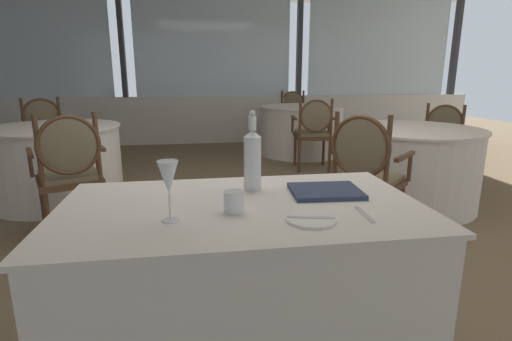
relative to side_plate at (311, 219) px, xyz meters
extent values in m
plane|color=#756047|center=(-0.02, 1.55, -0.77)|extent=(15.45, 15.45, 0.00)
cube|color=silver|center=(-0.02, 6.01, -0.34)|extent=(9.96, 0.12, 0.85)
cube|color=silver|center=(-3.14, 6.03, 0.99)|extent=(2.75, 0.02, 1.81)
cube|color=silver|center=(-0.02, 6.03, 0.99)|extent=(2.75, 0.02, 1.81)
cube|color=#333338|center=(-1.58, 6.01, 0.99)|extent=(0.08, 0.14, 1.81)
cube|color=silver|center=(3.10, 6.03, 0.99)|extent=(2.75, 0.02, 1.81)
cube|color=#333338|center=(1.54, 6.01, 0.99)|extent=(0.08, 0.14, 1.81)
cube|color=#333338|center=(4.66, 6.01, 0.99)|extent=(0.08, 0.14, 1.81)
cube|color=white|center=(-0.23, 0.21, -0.02)|extent=(1.47, 0.85, 0.02)
cube|color=white|center=(-0.23, 0.21, -0.40)|extent=(1.42, 0.82, 0.74)
cylinder|color=white|center=(0.00, 0.00, 0.00)|extent=(0.18, 0.18, 0.01)
cube|color=silver|center=(0.00, 0.00, 0.01)|extent=(0.17, 0.06, 0.00)
cube|color=silver|center=(0.22, 0.02, 0.00)|extent=(0.02, 0.17, 0.00)
cylinder|color=white|center=(-0.15, 0.41, 0.12)|extent=(0.08, 0.08, 0.24)
cone|color=white|center=(-0.15, 0.41, 0.25)|extent=(0.08, 0.08, 0.03)
cylinder|color=white|center=(-0.15, 0.41, 0.30)|extent=(0.04, 0.04, 0.06)
sphere|color=silver|center=(-0.15, 0.41, 0.34)|extent=(0.03, 0.03, 0.03)
cylinder|color=white|center=(-0.50, 0.07, 0.00)|extent=(0.06, 0.06, 0.00)
cylinder|color=white|center=(-0.50, 0.07, 0.05)|extent=(0.01, 0.01, 0.10)
cone|color=white|center=(-0.50, 0.07, 0.16)|extent=(0.08, 0.08, 0.12)
cylinder|color=white|center=(-0.27, 0.14, 0.04)|extent=(0.08, 0.08, 0.08)
cube|color=#2D3856|center=(0.16, 0.31, 0.01)|extent=(0.32, 0.26, 0.02)
cylinder|color=white|center=(-1.80, 2.85, -0.02)|extent=(1.28, 1.28, 0.02)
cylinder|color=white|center=(-1.80, 2.85, -0.40)|extent=(1.24, 1.24, 0.74)
cube|color=brown|center=(-2.19, 3.75, -0.33)|extent=(0.60, 0.60, 0.05)
cube|color=#75664C|center=(-2.19, 3.75, -0.29)|extent=(0.56, 0.56, 0.04)
cylinder|color=brown|center=(-1.92, 3.65, -0.56)|extent=(0.04, 0.04, 0.41)
cylinder|color=brown|center=(-2.29, 3.49, -0.56)|extent=(0.04, 0.04, 0.41)
cylinder|color=brown|center=(-2.08, 4.02, -0.56)|extent=(0.04, 0.04, 0.41)
cylinder|color=brown|center=(-2.45, 3.86, -0.56)|extent=(0.04, 0.04, 0.41)
cylinder|color=brown|center=(-2.08, 4.02, -0.05)|extent=(0.04, 0.04, 0.52)
cylinder|color=brown|center=(-2.45, 3.86, -0.05)|extent=(0.04, 0.04, 0.52)
ellipsoid|color=#75664C|center=(-2.27, 3.95, -0.02)|extent=(0.38, 0.20, 0.44)
torus|color=brown|center=(-2.27, 3.95, -0.02)|extent=(0.42, 0.21, 0.45)
cube|color=brown|center=(-1.95, 3.83, -0.09)|extent=(0.18, 0.35, 0.03)
cylinder|color=brown|center=(-1.89, 3.70, -0.20)|extent=(0.03, 0.03, 0.22)
cube|color=brown|center=(-2.41, 3.64, -0.09)|extent=(0.18, 0.35, 0.03)
cylinder|color=brown|center=(-2.35, 3.51, -0.20)|extent=(0.03, 0.03, 0.22)
cube|color=brown|center=(-1.41, 1.95, -0.33)|extent=(0.60, 0.60, 0.05)
cube|color=#75664C|center=(-1.41, 1.95, -0.28)|extent=(0.56, 0.56, 0.04)
cylinder|color=brown|center=(-1.67, 2.05, -0.56)|extent=(0.04, 0.04, 0.41)
cylinder|color=brown|center=(-1.31, 2.21, -0.56)|extent=(0.04, 0.04, 0.41)
cylinder|color=brown|center=(-1.52, 1.69, -0.56)|extent=(0.04, 0.04, 0.41)
cylinder|color=brown|center=(-1.15, 1.84, -0.56)|extent=(0.04, 0.04, 0.41)
cylinder|color=brown|center=(-1.52, 1.69, -0.04)|extent=(0.04, 0.04, 0.53)
cylinder|color=brown|center=(-1.15, 1.84, -0.04)|extent=(0.04, 0.04, 0.53)
ellipsoid|color=#75664C|center=(-1.33, 1.75, -0.01)|extent=(0.38, 0.20, 0.44)
torus|color=brown|center=(-1.33, 1.75, -0.01)|extent=(0.43, 0.21, 0.45)
cube|color=brown|center=(-1.65, 1.87, -0.08)|extent=(0.18, 0.35, 0.03)
cylinder|color=brown|center=(-1.71, 2.00, -0.19)|extent=(0.03, 0.03, 0.22)
cube|color=brown|center=(-1.19, 2.07, -0.08)|extent=(0.18, 0.35, 0.03)
cylinder|color=brown|center=(-1.25, 2.20, -0.19)|extent=(0.03, 0.03, 0.22)
cylinder|color=white|center=(1.27, 4.74, -0.02)|extent=(1.31, 1.31, 0.02)
cylinder|color=white|center=(1.27, 4.74, -0.40)|extent=(1.27, 1.27, 0.74)
cube|color=brown|center=(1.39, 5.72, -0.35)|extent=(0.51, 0.51, 0.05)
cube|color=#75664C|center=(1.39, 5.72, -0.30)|extent=(0.47, 0.47, 0.04)
cylinder|color=brown|center=(1.57, 5.50, -0.57)|extent=(0.04, 0.04, 0.40)
cylinder|color=brown|center=(1.17, 5.55, -0.57)|extent=(0.04, 0.04, 0.40)
cylinder|color=brown|center=(1.61, 5.90, -0.57)|extent=(0.04, 0.04, 0.40)
cylinder|color=brown|center=(1.22, 5.95, -0.57)|extent=(0.04, 0.04, 0.40)
cylinder|color=brown|center=(1.61, 5.90, -0.07)|extent=(0.04, 0.04, 0.50)
cylinder|color=brown|center=(1.22, 5.95, -0.07)|extent=(0.04, 0.04, 0.50)
ellipsoid|color=#75664C|center=(1.42, 5.94, -0.04)|extent=(0.39, 0.10, 0.42)
torus|color=brown|center=(1.42, 5.94, -0.04)|extent=(0.43, 0.08, 0.43)
cube|color=brown|center=(1.64, 5.67, -0.10)|extent=(0.08, 0.37, 0.03)
cylinder|color=brown|center=(1.62, 5.53, -0.21)|extent=(0.03, 0.03, 0.22)
cube|color=brown|center=(1.14, 5.73, -0.10)|extent=(0.08, 0.37, 0.03)
cylinder|color=brown|center=(1.12, 5.59, -0.21)|extent=(0.03, 0.03, 0.22)
cube|color=brown|center=(1.15, 3.75, -0.32)|extent=(0.51, 0.51, 0.05)
cube|color=#75664C|center=(1.15, 3.75, -0.28)|extent=(0.47, 0.47, 0.04)
cylinder|color=brown|center=(0.98, 3.97, -0.55)|extent=(0.04, 0.04, 0.42)
cylinder|color=brown|center=(1.37, 3.92, -0.55)|extent=(0.04, 0.04, 0.42)
cylinder|color=brown|center=(0.93, 3.57, -0.55)|extent=(0.04, 0.04, 0.42)
cylinder|color=brown|center=(1.32, 3.52, -0.55)|extent=(0.04, 0.04, 0.42)
cylinder|color=brown|center=(0.93, 3.57, -0.05)|extent=(0.04, 0.04, 0.48)
cylinder|color=brown|center=(1.32, 3.52, -0.05)|extent=(0.04, 0.04, 0.48)
ellipsoid|color=#75664C|center=(1.12, 3.53, -0.03)|extent=(0.39, 0.10, 0.41)
torus|color=brown|center=(1.12, 3.53, -0.03)|extent=(0.42, 0.08, 0.42)
cube|color=brown|center=(0.90, 3.80, -0.07)|extent=(0.08, 0.37, 0.03)
cylinder|color=brown|center=(0.92, 3.94, -0.18)|extent=(0.03, 0.03, 0.22)
cube|color=brown|center=(1.40, 3.74, -0.07)|extent=(0.08, 0.37, 0.03)
cylinder|color=brown|center=(1.42, 3.88, -0.18)|extent=(0.03, 0.03, 0.22)
cylinder|color=white|center=(1.66, 2.18, -0.02)|extent=(1.31, 1.31, 0.02)
cylinder|color=white|center=(1.66, 2.18, -0.40)|extent=(1.27, 1.27, 0.74)
cube|color=brown|center=(0.93, 1.50, -0.33)|extent=(0.65, 0.65, 0.05)
cube|color=#75664C|center=(0.93, 1.50, -0.29)|extent=(0.60, 0.60, 0.04)
cylinder|color=brown|center=(0.94, 1.78, -0.56)|extent=(0.04, 0.04, 0.41)
cylinder|color=brown|center=(1.21, 1.49, -0.56)|extent=(0.04, 0.04, 0.41)
cylinder|color=brown|center=(0.65, 1.51, -0.56)|extent=(0.04, 0.04, 0.41)
cylinder|color=brown|center=(0.92, 1.22, -0.56)|extent=(0.04, 0.04, 0.41)
cylinder|color=brown|center=(0.65, 1.51, -0.04)|extent=(0.04, 0.04, 0.54)
cylinder|color=brown|center=(0.92, 1.22, -0.04)|extent=(0.04, 0.04, 0.54)
ellipsoid|color=#75664C|center=(0.77, 1.36, -0.01)|extent=(0.30, 0.32, 0.45)
torus|color=brown|center=(0.77, 1.36, -0.01)|extent=(0.34, 0.36, 0.46)
cube|color=brown|center=(0.77, 1.70, -0.09)|extent=(0.29, 0.28, 0.03)
cylinder|color=brown|center=(0.88, 1.79, -0.20)|extent=(0.03, 0.03, 0.22)
cube|color=brown|center=(1.11, 1.33, -0.09)|extent=(0.29, 0.28, 0.03)
cylinder|color=brown|center=(1.22, 1.43, -0.20)|extent=(0.03, 0.03, 0.22)
cube|color=brown|center=(2.39, 2.85, -0.35)|extent=(0.65, 0.65, 0.05)
cube|color=#75664C|center=(2.39, 2.85, -0.31)|extent=(0.60, 0.60, 0.04)
cylinder|color=brown|center=(2.38, 2.57, -0.57)|extent=(0.04, 0.04, 0.39)
cylinder|color=brown|center=(2.11, 2.86, -0.57)|extent=(0.04, 0.04, 0.39)
cylinder|color=brown|center=(2.67, 2.84, -0.57)|extent=(0.04, 0.04, 0.39)
cylinder|color=brown|center=(2.40, 3.14, -0.57)|extent=(0.04, 0.04, 0.39)
cylinder|color=brown|center=(2.67, 2.84, -0.09)|extent=(0.04, 0.04, 0.47)
cylinder|color=brown|center=(2.40, 3.14, -0.09)|extent=(0.04, 0.04, 0.47)
ellipsoid|color=#75664C|center=(2.55, 3.00, -0.06)|extent=(0.30, 0.32, 0.40)
torus|color=brown|center=(2.55, 3.00, -0.06)|extent=(0.30, 0.32, 0.41)
cube|color=brown|center=(2.55, 2.66, -0.11)|extent=(0.29, 0.28, 0.03)
cylinder|color=brown|center=(2.44, 2.56, -0.22)|extent=(0.03, 0.03, 0.22)
cube|color=brown|center=(2.21, 3.02, -0.11)|extent=(0.29, 0.28, 0.03)
cylinder|color=brown|center=(2.10, 2.93, -0.22)|extent=(0.03, 0.03, 0.22)
camera|label=1|loc=(-0.40, -1.29, 0.52)|focal=27.64mm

